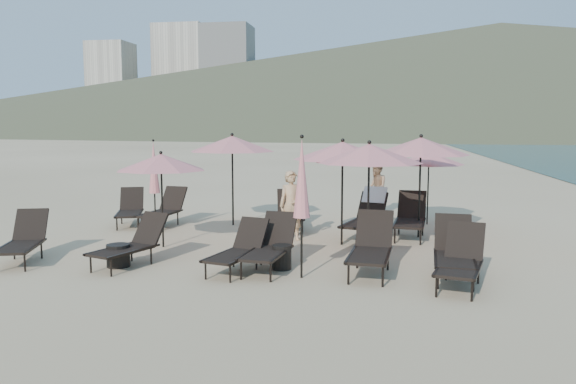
% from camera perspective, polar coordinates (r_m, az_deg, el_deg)
% --- Properties ---
extents(ground, '(800.00, 800.00, 0.00)m').
position_cam_1_polar(ground, '(10.34, 2.29, -8.46)').
color(ground, '#D6BA8C').
rests_on(ground, ground).
extents(volcanic_headland, '(690.00, 690.00, 55.00)m').
position_cam_1_polar(volcanic_headland, '(321.17, 22.57, 10.54)').
color(volcanic_headland, brown).
rests_on(volcanic_headland, ground).
extents(hotel_skyline, '(109.00, 82.00, 55.00)m').
position_cam_1_polar(hotel_skyline, '(297.46, -9.21, 10.86)').
color(hotel_skyline, beige).
rests_on(hotel_skyline, ground).
extents(lounger_0, '(1.12, 1.81, 0.98)m').
position_cam_1_polar(lounger_0, '(12.40, -25.33, -4.38)').
color(lounger_0, black).
rests_on(lounger_0, ground).
extents(lounger_1, '(1.16, 1.78, 0.96)m').
position_cam_1_polar(lounger_1, '(11.35, -15.62, -5.01)').
color(lounger_1, black).
rests_on(lounger_1, ground).
extents(lounger_2, '(0.86, 1.81, 1.01)m').
position_cam_1_polar(lounger_2, '(10.64, -1.83, -5.42)').
color(lounger_2, black).
rests_on(lounger_2, ground).
extents(lounger_3, '(0.99, 1.70, 0.92)m').
position_cam_1_polar(lounger_3, '(10.57, -5.05, -5.75)').
color(lounger_3, black).
rests_on(lounger_3, ground).
extents(lounger_4, '(0.83, 1.85, 1.04)m').
position_cam_1_polar(lounger_4, '(10.55, 16.51, -5.72)').
color(lounger_4, black).
rests_on(lounger_4, ground).
extents(lounger_5, '(1.06, 1.83, 0.99)m').
position_cam_1_polar(lounger_5, '(10.01, 17.16, -6.54)').
color(lounger_5, black).
rests_on(lounger_5, ground).
extents(lounger_6, '(1.17, 1.81, 0.97)m').
position_cam_1_polar(lounger_6, '(15.92, -15.74, -1.64)').
color(lounger_6, black).
rests_on(lounger_6, ground).
extents(lounger_7, '(0.89, 1.82, 1.01)m').
position_cam_1_polar(lounger_7, '(15.59, -12.52, -1.66)').
color(lounger_7, black).
rests_on(lounger_7, ground).
extents(lounger_8, '(0.92, 1.76, 0.96)m').
position_cam_1_polar(lounger_8, '(14.86, 0.25, -1.99)').
color(lounger_8, black).
rests_on(lounger_8, ground).
extents(lounger_9, '(1.00, 1.78, 0.97)m').
position_cam_1_polar(lounger_9, '(14.92, 0.21, -1.94)').
color(lounger_9, black).
rests_on(lounger_9, ground).
extents(lounger_10, '(1.16, 1.99, 1.17)m').
position_cam_1_polar(lounger_10, '(13.82, 7.99, -2.26)').
color(lounger_10, black).
rests_on(lounger_10, ground).
extents(lounger_11, '(0.90, 1.91, 1.06)m').
position_cam_1_polar(lounger_11, '(13.99, 12.32, -2.50)').
color(lounger_11, black).
rests_on(lounger_11, ground).
extents(lounger_12, '(0.86, 1.91, 1.07)m').
position_cam_1_polar(lounger_12, '(10.50, 8.45, -5.49)').
color(lounger_12, black).
rests_on(lounger_12, ground).
extents(umbrella_open_0, '(2.01, 2.01, 2.16)m').
position_cam_1_polar(umbrella_open_0, '(12.71, -12.77, 2.97)').
color(umbrella_open_0, black).
rests_on(umbrella_open_0, ground).
extents(umbrella_open_1, '(2.26, 2.26, 2.43)m').
position_cam_1_polar(umbrella_open_1, '(12.67, 5.57, 4.18)').
color(umbrella_open_1, black).
rests_on(umbrella_open_1, ground).
extents(umbrella_open_2, '(2.24, 2.24, 2.41)m').
position_cam_1_polar(umbrella_open_2, '(11.86, 8.25, 3.88)').
color(umbrella_open_2, black).
rests_on(umbrella_open_2, ground).
extents(umbrella_open_3, '(2.34, 2.34, 2.51)m').
position_cam_1_polar(umbrella_open_3, '(15.24, -5.69, 4.90)').
color(umbrella_open_3, black).
rests_on(umbrella_open_3, ground).
extents(umbrella_open_4, '(1.92, 1.92, 2.07)m').
position_cam_1_polar(umbrella_open_4, '(15.79, 14.12, 3.35)').
color(umbrella_open_4, black).
rests_on(umbrella_open_4, ground).
extents(umbrella_open_5, '(2.33, 2.33, 2.51)m').
position_cam_1_polar(umbrella_open_5, '(13.86, 13.35, 4.55)').
color(umbrella_open_5, black).
rests_on(umbrella_open_5, ground).
extents(umbrella_closed_0, '(0.30, 0.30, 2.56)m').
position_cam_1_polar(umbrella_closed_0, '(9.85, 1.41, 1.33)').
color(umbrella_closed_0, black).
rests_on(umbrella_closed_0, ground).
extents(umbrella_closed_1, '(0.28, 0.28, 2.37)m').
position_cam_1_polar(umbrella_closed_1, '(14.51, -13.47, 2.39)').
color(umbrella_closed_1, black).
rests_on(umbrella_closed_1, ground).
extents(side_table_0, '(0.45, 0.45, 0.44)m').
position_cam_1_polar(side_table_0, '(11.39, -16.86, -6.19)').
color(side_table_0, black).
rests_on(side_table_0, ground).
extents(side_table_1, '(0.37, 0.37, 0.47)m').
position_cam_1_polar(side_table_1, '(10.71, -0.64, -6.63)').
color(side_table_1, black).
rests_on(side_table_1, ground).
extents(beachgoer_a, '(0.70, 0.58, 1.66)m').
position_cam_1_polar(beachgoer_a, '(13.27, 0.38, -1.39)').
color(beachgoer_a, tan).
rests_on(beachgoer_a, ground).
extents(beachgoer_b, '(0.68, 0.84, 1.60)m').
position_cam_1_polar(beachgoer_b, '(17.34, 8.94, 0.37)').
color(beachgoer_b, '#AD7E59').
rests_on(beachgoer_b, ground).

